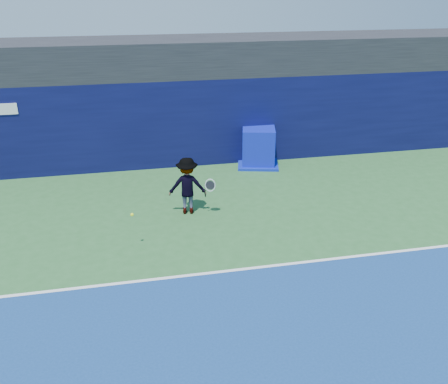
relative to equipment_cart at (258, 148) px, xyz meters
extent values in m
plane|color=#2B612E|center=(-3.05, -9.68, -0.61)|extent=(80.00, 80.00, 0.00)
cube|color=white|center=(-3.05, -6.68, -0.60)|extent=(24.00, 0.10, 0.01)
cube|color=black|center=(-3.05, 1.82, 2.99)|extent=(36.00, 3.00, 1.20)
cube|color=#090C36|center=(-3.05, 0.82, 0.89)|extent=(36.00, 1.00, 3.00)
cube|color=#0C16AB|center=(0.00, 0.00, 0.06)|extent=(1.36, 1.36, 1.34)
cube|color=#0B1DA3|center=(0.00, 0.00, -0.57)|extent=(1.70, 1.70, 0.09)
imported|color=white|center=(-3.00, -3.41, 0.20)|extent=(1.13, 0.76, 1.63)
cylinder|color=black|center=(-2.55, -3.66, 0.04)|extent=(0.08, 0.14, 0.26)
torus|color=silver|center=(-2.41, -3.71, 0.29)|extent=(0.30, 0.17, 0.29)
cylinder|color=black|center=(-2.41, -3.71, 0.29)|extent=(0.25, 0.13, 0.25)
sphere|color=#E1EE1A|center=(-4.58, -5.13, 0.28)|extent=(0.08, 0.08, 0.08)
camera|label=1|loc=(-4.65, -16.12, 5.48)|focal=40.00mm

